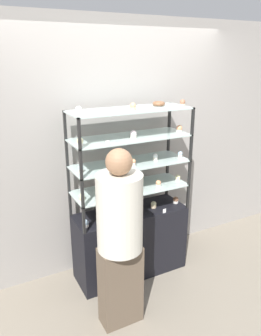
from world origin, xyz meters
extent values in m
plane|color=gray|center=(0.00, 0.00, 0.00)|extent=(20.00, 20.00, 0.00)
cube|color=gray|center=(0.00, 0.35, 1.30)|extent=(8.00, 0.05, 2.60)
cube|color=black|center=(0.00, 0.00, 0.36)|extent=(1.16, 0.42, 0.72)
cube|color=black|center=(-0.57, 0.20, 0.85)|extent=(0.02, 0.02, 0.26)
cube|color=black|center=(0.57, 0.20, 0.85)|extent=(0.02, 0.02, 0.26)
cube|color=black|center=(-0.57, -0.20, 0.85)|extent=(0.02, 0.02, 0.26)
cube|color=black|center=(0.57, -0.20, 0.85)|extent=(0.02, 0.02, 0.26)
cube|color=#B2C6C1|center=(0.00, 0.00, 0.97)|extent=(1.16, 0.42, 0.01)
cube|color=black|center=(-0.57, 0.20, 1.11)|extent=(0.02, 0.02, 0.26)
cube|color=black|center=(0.57, 0.20, 1.11)|extent=(0.02, 0.02, 0.26)
cube|color=black|center=(-0.57, -0.20, 1.11)|extent=(0.02, 0.02, 0.26)
cube|color=black|center=(0.57, -0.20, 1.11)|extent=(0.02, 0.02, 0.26)
cube|color=#B2C6C1|center=(0.00, 0.00, 1.24)|extent=(1.16, 0.42, 0.01)
cube|color=black|center=(-0.57, 0.20, 1.37)|extent=(0.02, 0.02, 0.26)
cube|color=black|center=(0.57, 0.20, 1.37)|extent=(0.02, 0.02, 0.26)
cube|color=black|center=(-0.57, -0.20, 1.37)|extent=(0.02, 0.02, 0.26)
cube|color=black|center=(0.57, -0.20, 1.37)|extent=(0.02, 0.02, 0.26)
cube|color=#B2C6C1|center=(0.00, 0.00, 1.50)|extent=(1.16, 0.42, 0.01)
cube|color=black|center=(-0.57, 0.20, 1.63)|extent=(0.02, 0.02, 0.26)
cube|color=black|center=(0.57, 0.20, 1.63)|extent=(0.02, 0.02, 0.26)
cube|color=black|center=(-0.57, -0.20, 1.63)|extent=(0.02, 0.02, 0.26)
cube|color=black|center=(0.57, -0.20, 1.63)|extent=(0.02, 0.02, 0.26)
cube|color=#B2C6C1|center=(0.00, 0.00, 1.76)|extent=(1.16, 0.42, 0.01)
cylinder|color=#DBBC84|center=(-0.01, 0.06, 1.04)|extent=(0.20, 0.20, 0.11)
cylinder|color=silver|center=(-0.01, 0.06, 1.10)|extent=(0.21, 0.21, 0.02)
cube|color=#C66660|center=(-0.22, -0.01, 0.74)|extent=(0.23, 0.16, 0.05)
cube|color=silver|center=(-0.22, -0.01, 0.77)|extent=(0.24, 0.17, 0.01)
cylinder|color=white|center=(-0.52, -0.09, 0.73)|extent=(0.06, 0.06, 0.03)
sphere|color=silver|center=(-0.52, -0.09, 0.76)|extent=(0.06, 0.06, 0.06)
cylinder|color=#CCB28C|center=(-0.01, -0.04, 0.73)|extent=(0.06, 0.06, 0.03)
sphere|color=#E5996B|center=(-0.01, -0.04, 0.76)|extent=(0.06, 0.06, 0.06)
cylinder|color=#CCB28C|center=(0.25, -0.03, 0.73)|extent=(0.06, 0.06, 0.03)
sphere|color=#F4EAB2|center=(0.25, -0.03, 0.76)|extent=(0.06, 0.06, 0.06)
cylinder|color=white|center=(0.52, -0.05, 0.73)|extent=(0.06, 0.06, 0.03)
sphere|color=#8C5B42|center=(0.52, -0.05, 0.76)|extent=(0.06, 0.06, 0.06)
cube|color=white|center=(0.29, -0.19, 0.74)|extent=(0.04, 0.00, 0.04)
cylinder|color=#CCB28C|center=(-0.52, -0.05, 0.99)|extent=(0.05, 0.05, 0.02)
sphere|color=#F4EAB2|center=(-0.52, -0.05, 1.02)|extent=(0.05, 0.05, 0.05)
cylinder|color=#CCB28C|center=(-0.25, -0.10, 0.99)|extent=(0.05, 0.05, 0.02)
sphere|color=#E5996B|center=(-0.25, -0.10, 1.02)|extent=(0.05, 0.05, 0.05)
cylinder|color=beige|center=(0.27, -0.09, 0.99)|extent=(0.05, 0.05, 0.02)
sphere|color=#E5996B|center=(0.27, -0.09, 1.02)|extent=(0.05, 0.05, 0.05)
cylinder|color=beige|center=(0.53, -0.05, 0.99)|extent=(0.05, 0.05, 0.02)
sphere|color=#F4EAB2|center=(0.53, -0.05, 1.02)|extent=(0.05, 0.05, 0.05)
cube|color=white|center=(0.20, -0.19, 1.00)|extent=(0.04, 0.00, 0.04)
cylinder|color=beige|center=(-0.52, -0.04, 1.26)|extent=(0.05, 0.05, 0.03)
sphere|color=silver|center=(-0.52, -0.04, 1.28)|extent=(0.05, 0.05, 0.05)
cylinder|color=white|center=(-0.26, -0.08, 1.26)|extent=(0.05, 0.05, 0.03)
sphere|color=white|center=(-0.26, -0.08, 1.28)|extent=(0.05, 0.05, 0.05)
cylinder|color=beige|center=(-0.01, -0.08, 1.26)|extent=(0.05, 0.05, 0.03)
sphere|color=#E5996B|center=(-0.01, -0.08, 1.28)|extent=(0.05, 0.05, 0.05)
cylinder|color=beige|center=(0.26, -0.03, 1.26)|extent=(0.05, 0.05, 0.03)
sphere|color=white|center=(0.26, -0.03, 1.28)|extent=(0.05, 0.05, 0.05)
cylinder|color=beige|center=(0.53, -0.08, 1.26)|extent=(0.05, 0.05, 0.03)
sphere|color=silver|center=(0.53, -0.08, 1.28)|extent=(0.05, 0.05, 0.05)
cube|color=white|center=(-0.39, -0.19, 1.26)|extent=(0.04, 0.00, 0.04)
cylinder|color=white|center=(-0.53, -0.10, 1.52)|extent=(0.06, 0.06, 0.03)
sphere|color=#F4EAB2|center=(-0.53, -0.10, 1.55)|extent=(0.06, 0.06, 0.06)
cylinder|color=beige|center=(0.00, -0.06, 1.52)|extent=(0.06, 0.06, 0.03)
sphere|color=silver|center=(0.00, -0.06, 1.55)|extent=(0.06, 0.06, 0.06)
cylinder|color=white|center=(0.51, -0.06, 1.52)|extent=(0.06, 0.06, 0.03)
sphere|color=#E5996B|center=(0.51, -0.06, 1.55)|extent=(0.06, 0.06, 0.06)
cube|color=white|center=(-0.32, -0.19, 1.52)|extent=(0.04, 0.00, 0.04)
cylinder|color=beige|center=(-0.51, -0.04, 1.78)|extent=(0.05, 0.05, 0.03)
sphere|color=white|center=(-0.51, -0.04, 1.80)|extent=(0.05, 0.05, 0.05)
cylinder|color=#CCB28C|center=(-0.01, -0.07, 1.78)|extent=(0.05, 0.05, 0.03)
sphere|color=#E5996B|center=(-0.01, -0.07, 1.80)|extent=(0.05, 0.05, 0.05)
cylinder|color=#CCB28C|center=(0.52, -0.09, 1.78)|extent=(0.05, 0.05, 0.03)
sphere|color=#8C5B42|center=(0.52, -0.09, 1.80)|extent=(0.05, 0.05, 0.05)
cube|color=white|center=(-0.26, -0.19, 1.78)|extent=(0.04, 0.00, 0.04)
torus|color=brown|center=(0.34, 0.05, 1.78)|extent=(0.12, 0.12, 0.04)
cube|color=brown|center=(-0.40, -0.58, 0.37)|extent=(0.35, 0.19, 0.73)
cylinder|color=beige|center=(-0.40, -0.58, 1.05)|extent=(0.37, 0.37, 0.64)
sphere|color=#936B4C|center=(-0.40, -0.58, 1.48)|extent=(0.21, 0.21, 0.21)
camera|label=1|loc=(-1.39, -2.67, 2.23)|focal=35.00mm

